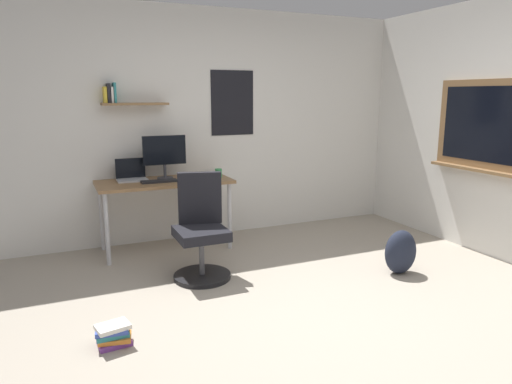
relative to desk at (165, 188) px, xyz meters
name	(u,v)px	position (x,y,z in m)	size (l,w,h in m)	color
ground_plane	(313,320)	(0.62, -2.06, -0.68)	(5.20, 5.20, 0.00)	#9E9384
wall_back	(207,125)	(0.61, 0.39, 0.62)	(5.00, 0.30, 2.60)	silver
desk	(165,188)	(0.00, 0.00, 0.00)	(1.39, 0.63, 0.76)	olive
office_chair	(201,233)	(0.12, -0.89, -0.27)	(0.52, 0.54, 0.95)	black
laptop	(132,175)	(-0.31, 0.15, 0.13)	(0.31, 0.21, 0.23)	#ADAFB5
monitor_primary	(164,154)	(0.03, 0.10, 0.35)	(0.46, 0.17, 0.46)	#38383D
keyboard	(159,181)	(-0.07, -0.08, 0.09)	(0.37, 0.13, 0.02)	black
computer_mouse	(186,179)	(0.21, -0.08, 0.10)	(0.10, 0.06, 0.03)	#262628
coffee_mug	(218,173)	(0.59, -0.03, 0.13)	(0.08, 0.08, 0.09)	#338C4C
backpack	(401,252)	(1.84, -1.58, -0.47)	(0.32, 0.22, 0.42)	#1E2333
book_stack_on_floor	(113,334)	(-0.79, -1.83, -0.60)	(0.25, 0.21, 0.16)	#7A3D99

